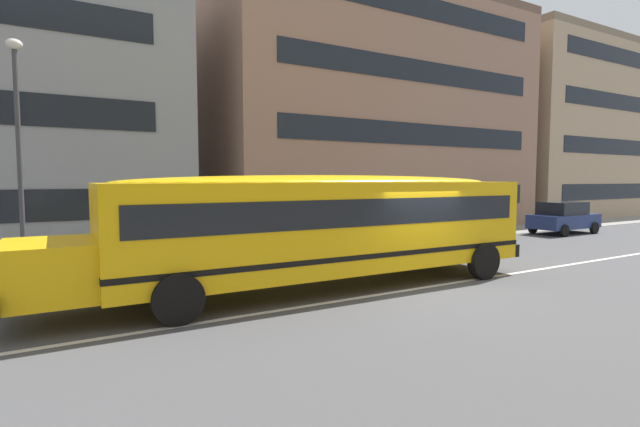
# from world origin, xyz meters

# --- Properties ---
(ground_plane) EXTENTS (400.00, 400.00, 0.00)m
(ground_plane) POSITION_xyz_m (0.00, 0.00, 0.00)
(ground_plane) COLOR #4C4C4F
(sidewalk_far) EXTENTS (120.00, 3.00, 0.01)m
(sidewalk_far) POSITION_xyz_m (0.00, 7.93, 0.01)
(sidewalk_far) COLOR gray
(sidewalk_far) RESTS_ON ground_plane
(lane_centreline) EXTENTS (110.00, 0.16, 0.01)m
(lane_centreline) POSITION_xyz_m (0.00, 0.00, 0.00)
(lane_centreline) COLOR silver
(lane_centreline) RESTS_ON ground_plane
(school_bus) EXTENTS (13.09, 3.23, 2.92)m
(school_bus) POSITION_xyz_m (-2.20, 1.29, 1.73)
(school_bus) COLOR yellow
(school_bus) RESTS_ON ground_plane
(parked_car_dark_blue_past_driveway) EXTENTS (3.90, 1.89, 1.64)m
(parked_car_dark_blue_past_driveway) POSITION_xyz_m (14.72, 5.38, 0.84)
(parked_car_dark_blue_past_driveway) COLOR navy
(parked_car_dark_blue_past_driveway) RESTS_ON ground_plane
(street_lamp) EXTENTS (0.44, 0.44, 6.80)m
(street_lamp) POSITION_xyz_m (-8.92, 7.23, 4.31)
(street_lamp) COLOR #38383D
(street_lamp) RESTS_ON ground_plane
(apartment_block_far_centre) EXTENTS (19.35, 11.00, 13.30)m
(apartment_block_far_centre) POSITION_xyz_m (8.51, 14.91, 6.65)
(apartment_block_far_centre) COLOR #93705B
(apartment_block_far_centre) RESTS_ON ground_plane
(apartment_block_far_right) EXTENTS (18.68, 13.09, 13.30)m
(apartment_block_far_right) POSITION_xyz_m (28.82, 15.96, 6.65)
(apartment_block_far_right) COLOR tan
(apartment_block_far_right) RESTS_ON ground_plane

